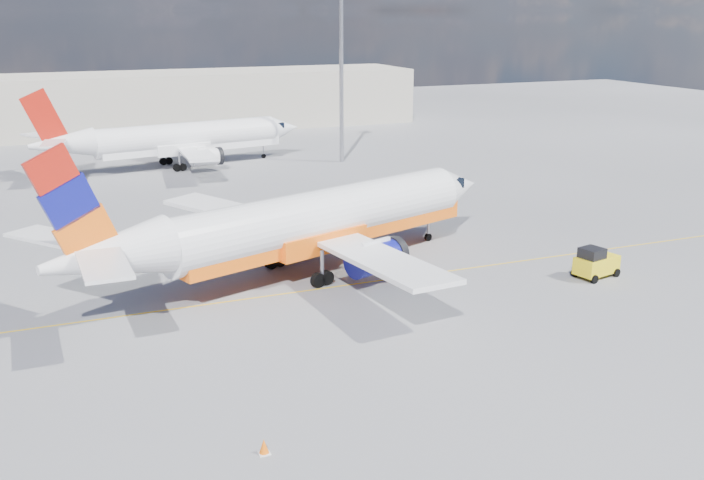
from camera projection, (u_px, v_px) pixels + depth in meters
name	position (u px, v px, depth m)	size (l,w,h in m)	color
ground	(320.00, 308.00, 45.19)	(240.00, 240.00, 0.00)	#58595D
taxi_line	(304.00, 291.00, 47.85)	(70.00, 0.15, 0.01)	gold
terminal_main	(173.00, 101.00, 112.45)	(70.00, 14.00, 8.00)	beige
main_jet	(309.00, 222.00, 50.17)	(33.92, 25.72, 10.32)	white
second_jet	(179.00, 139.00, 84.90)	(30.55, 23.73, 9.23)	white
gse_tug	(596.00, 263.00, 50.11)	(3.12, 2.32, 2.03)	black
traffic_cone	(264.00, 447.00, 30.22)	(0.45, 0.45, 0.62)	white
floodlight_mast	(341.00, 43.00, 85.03)	(1.59, 1.59, 21.78)	#9B9BA3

